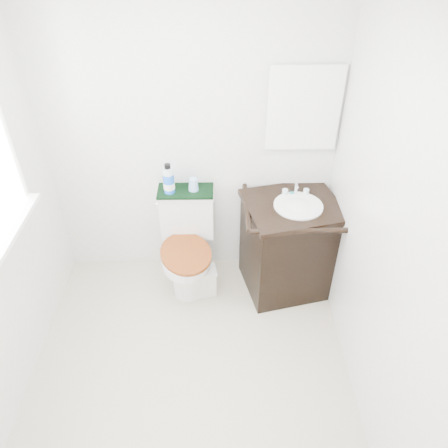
{
  "coord_description": "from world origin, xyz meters",
  "views": [
    {
      "loc": [
        0.2,
        -1.76,
        2.67
      ],
      "look_at": [
        0.24,
        0.75,
        0.76
      ],
      "focal_mm": 35.0,
      "sensor_mm": 36.0,
      "label": 1
    }
  ],
  "objects_px": {
    "toilet": "(188,247)",
    "vanity": "(289,244)",
    "cup": "(193,184)",
    "mouthwash_bottle": "(169,180)",
    "trash_bin": "(205,281)"
  },
  "relations": [
    {
      "from": "toilet",
      "to": "vanity",
      "type": "relative_size",
      "value": 0.89
    },
    {
      "from": "cup",
      "to": "mouthwash_bottle",
      "type": "bearing_deg",
      "value": -171.92
    },
    {
      "from": "vanity",
      "to": "trash_bin",
      "type": "height_order",
      "value": "vanity"
    },
    {
      "from": "mouthwash_bottle",
      "to": "toilet",
      "type": "bearing_deg",
      "value": -39.58
    },
    {
      "from": "cup",
      "to": "trash_bin",
      "type": "bearing_deg",
      "value": -75.1
    },
    {
      "from": "trash_bin",
      "to": "cup",
      "type": "distance_m",
      "value": 0.81
    },
    {
      "from": "toilet",
      "to": "mouthwash_bottle",
      "type": "relative_size",
      "value": 3.38
    },
    {
      "from": "toilet",
      "to": "vanity",
      "type": "xyz_separation_m",
      "value": [
        0.82,
        -0.06,
        0.07
      ]
    },
    {
      "from": "mouthwash_bottle",
      "to": "cup",
      "type": "relative_size",
      "value": 2.42
    },
    {
      "from": "toilet",
      "to": "mouthwash_bottle",
      "type": "xyz_separation_m",
      "value": [
        -0.12,
        0.1,
        0.59
      ]
    },
    {
      "from": "toilet",
      "to": "trash_bin",
      "type": "xyz_separation_m",
      "value": [
        0.14,
        -0.17,
        -0.22
      ]
    },
    {
      "from": "mouthwash_bottle",
      "to": "cup",
      "type": "bearing_deg",
      "value": 8.08
    },
    {
      "from": "trash_bin",
      "to": "cup",
      "type": "bearing_deg",
      "value": 104.9
    },
    {
      "from": "vanity",
      "to": "cup",
      "type": "xyz_separation_m",
      "value": [
        -0.75,
        0.19,
        0.45
      ]
    },
    {
      "from": "vanity",
      "to": "cup",
      "type": "relative_size",
      "value": 9.26
    }
  ]
}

